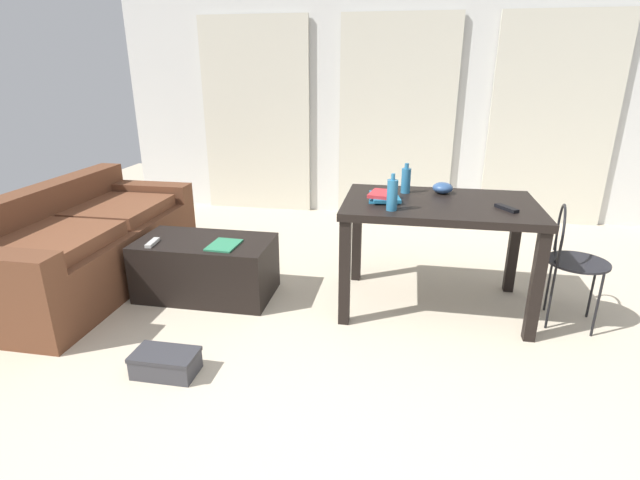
# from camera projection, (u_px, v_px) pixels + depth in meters

# --- Properties ---
(ground_plane) EXTENTS (9.11, 9.11, 0.00)m
(ground_plane) POSITION_uv_depth(u_px,v_px,m) (378.00, 300.00, 3.55)
(ground_plane) COLOR beige
(wall_back) EXTENTS (6.23, 0.10, 2.54)m
(wall_back) POSITION_uv_depth(u_px,v_px,m) (398.00, 101.00, 5.25)
(wall_back) COLOR silver
(wall_back) RESTS_ON ground
(curtains) EXTENTS (4.43, 0.03, 2.15)m
(curtains) POSITION_uv_depth(u_px,v_px,m) (396.00, 120.00, 5.23)
(curtains) COLOR beige
(curtains) RESTS_ON ground
(couch) EXTENTS (0.91, 1.99, 0.76)m
(couch) POSITION_uv_depth(u_px,v_px,m) (83.00, 246.00, 3.75)
(couch) COLOR brown
(couch) RESTS_ON ground
(coffee_table) EXTENTS (0.98, 0.53, 0.43)m
(coffee_table) POSITION_uv_depth(u_px,v_px,m) (206.00, 268.00, 3.57)
(coffee_table) COLOR black
(coffee_table) RESTS_ON ground
(craft_table) EXTENTS (1.27, 0.82, 0.77)m
(craft_table) POSITION_uv_depth(u_px,v_px,m) (439.00, 217.00, 3.25)
(craft_table) COLOR black
(craft_table) RESTS_ON ground
(wire_chair) EXTENTS (0.38, 0.40, 0.81)m
(wire_chair) POSITION_uv_depth(u_px,v_px,m) (569.00, 251.00, 3.09)
(wire_chair) COLOR black
(wire_chair) RESTS_ON ground
(bottle_near) EXTENTS (0.07, 0.07, 0.23)m
(bottle_near) POSITION_uv_depth(u_px,v_px,m) (392.00, 195.00, 2.99)
(bottle_near) COLOR teal
(bottle_near) RESTS_ON craft_table
(bottle_far) EXTENTS (0.07, 0.07, 0.21)m
(bottle_far) POSITION_uv_depth(u_px,v_px,m) (406.00, 180.00, 3.40)
(bottle_far) COLOR teal
(bottle_far) RESTS_ON craft_table
(bowl) EXTENTS (0.14, 0.14, 0.08)m
(bowl) POSITION_uv_depth(u_px,v_px,m) (443.00, 188.00, 3.41)
(bowl) COLOR #2D4C7A
(bowl) RESTS_ON craft_table
(book_stack) EXTENTS (0.23, 0.30, 0.06)m
(book_stack) POSITION_uv_depth(u_px,v_px,m) (384.00, 196.00, 3.23)
(book_stack) COLOR #1E668C
(book_stack) RESTS_ON craft_table
(tv_remote_on_table) EXTENTS (0.13, 0.17, 0.02)m
(tv_remote_on_table) POSITION_uv_depth(u_px,v_px,m) (506.00, 208.00, 3.02)
(tv_remote_on_table) COLOR black
(tv_remote_on_table) RESTS_ON craft_table
(tv_remote_primary) EXTENTS (0.06, 0.17, 0.02)m
(tv_remote_primary) POSITION_uv_depth(u_px,v_px,m) (152.00, 243.00, 3.42)
(tv_remote_primary) COLOR #B7B7B2
(tv_remote_primary) RESTS_ON coffee_table
(magazine) EXTENTS (0.20, 0.26, 0.01)m
(magazine) POSITION_uv_depth(u_px,v_px,m) (224.00, 245.00, 3.39)
(magazine) COLOR #2D7F56
(magazine) RESTS_ON coffee_table
(shoebox) EXTENTS (0.36, 0.21, 0.13)m
(shoebox) POSITION_uv_depth(u_px,v_px,m) (166.00, 363.00, 2.68)
(shoebox) COLOR #38383D
(shoebox) RESTS_ON ground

